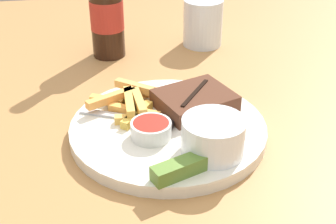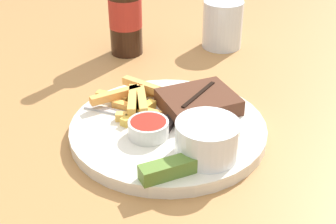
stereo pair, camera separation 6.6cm
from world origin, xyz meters
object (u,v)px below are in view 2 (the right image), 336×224
pickle_spear (172,168)px  beer_bottle (125,11)px  coleslaw_cup (207,137)px  drinking_glass (223,24)px  knife_utensil (177,111)px  dipping_sauce_cup (148,128)px  fork_utensil (122,113)px  steak_portion (198,102)px  dinner_plate (168,129)px

pickle_spear → beer_bottle: size_ratio=0.34×
coleslaw_cup → drinking_glass: 0.41m
coleslaw_cup → knife_utensil: size_ratio=0.52×
dipping_sauce_cup → beer_bottle: bearing=97.8°
knife_utensil → drinking_glass: size_ratio=1.69×
knife_utensil → coleslaw_cup: bearing=-140.2°
fork_utensil → drinking_glass: bearing=80.6°
beer_bottle → dipping_sauce_cup: bearing=-82.2°
steak_portion → drinking_glass: bearing=75.6°
knife_utensil → drinking_glass: (0.11, 0.30, 0.03)m
coleslaw_cup → pickle_spear: size_ratio=1.02×
beer_bottle → pickle_spear: bearing=-79.9°
steak_portion → pickle_spear: 0.16m
steak_portion → fork_utensil: bearing=-173.9°
dinner_plate → beer_bottle: (-0.07, 0.30, 0.08)m
dinner_plate → drinking_glass: 0.35m
dinner_plate → dipping_sauce_cup: bearing=-133.4°
steak_portion → beer_bottle: beer_bottle is taller
dipping_sauce_cup → dinner_plate: bearing=46.6°
beer_bottle → steak_portion: bearing=-65.1°
coleslaw_cup → beer_bottle: size_ratio=0.34×
coleslaw_cup → pickle_spear: bearing=-138.9°
dipping_sauce_cup → fork_utensil: bearing=124.6°
steak_portion → fork_utensil: size_ratio=1.04×
steak_portion → drinking_glass: (0.07, 0.28, 0.02)m
drinking_glass → dinner_plate: bearing=-110.2°
dinner_plate → fork_utensil: (-0.07, 0.03, 0.01)m
coleslaw_cup → fork_utensil: 0.16m
pickle_spear → fork_utensil: pickle_spear is taller
pickle_spear → knife_utensil: pickle_spear is taller
knife_utensil → drinking_glass: bearing=2.1°
dinner_plate → pickle_spear: (0.00, -0.12, 0.02)m
drinking_glass → beer_bottle: bearing=-172.2°
dipping_sauce_cup → knife_utensil: bearing=55.1°
dinner_plate → fork_utensil: 0.07m
dinner_plate → steak_portion: (0.05, 0.04, 0.02)m
dinner_plate → coleslaw_cup: coleslaw_cup is taller
dipping_sauce_cup → beer_bottle: beer_bottle is taller
dipping_sauce_cup → knife_utensil: 0.07m
pickle_spear → dipping_sauce_cup: bearing=108.6°
beer_bottle → dinner_plate: bearing=-76.4°
steak_portion → coleslaw_cup: size_ratio=1.60×
dinner_plate → dipping_sauce_cup: (-0.03, -0.03, 0.02)m
knife_utensil → fork_utensil: bearing=112.7°
steak_portion → coleslaw_cup: coleslaw_cup is taller
pickle_spear → drinking_glass: size_ratio=0.86×
fork_utensil → beer_bottle: bearing=114.0°
fork_utensil → knife_utensil: knife_utensil is taller
beer_bottle → coleslaw_cup: bearing=-72.2°
dipping_sauce_cup → beer_bottle: 0.34m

